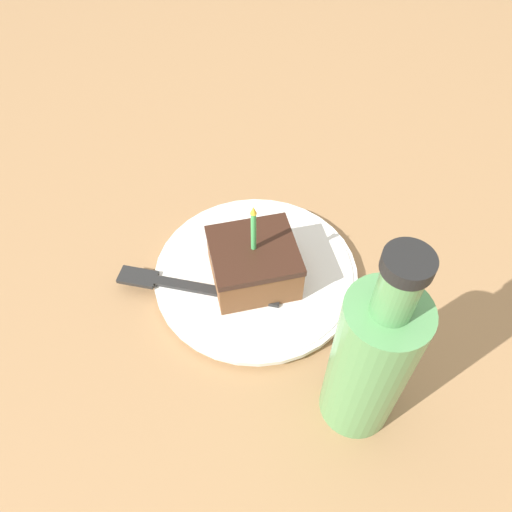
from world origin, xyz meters
TOP-DOWN VIEW (x-y plane):
  - ground_plane at (0.00, 0.00)m, footprint 2.40×2.40m
  - plate at (0.03, -0.03)m, footprint 0.24×0.24m
  - cake_slice at (0.02, -0.02)m, footprint 0.09×0.10m
  - fork at (0.02, 0.06)m, footprint 0.10×0.18m
  - bottle at (-0.15, -0.09)m, footprint 0.07×0.07m

SIDE VIEW (x-z plane):
  - ground_plane at x=0.00m, z-range -0.04..0.00m
  - plate at x=0.03m, z-range 0.00..0.02m
  - fork at x=0.02m, z-range 0.02..0.02m
  - cake_slice at x=0.02m, z-range -0.01..0.10m
  - bottle at x=-0.15m, z-range -0.02..0.22m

